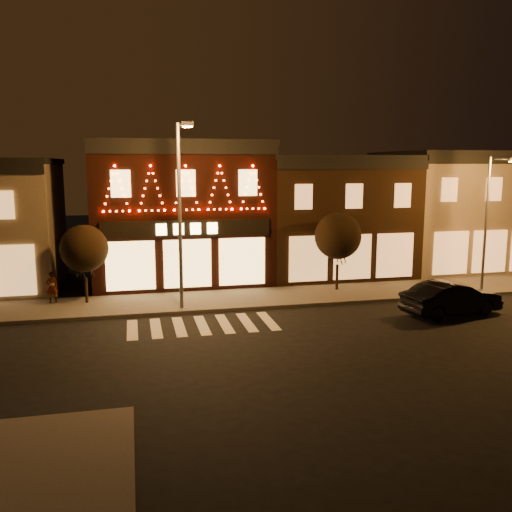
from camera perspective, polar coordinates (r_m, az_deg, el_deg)
name	(u,v)px	position (r m, az deg, el deg)	size (l,w,h in m)	color
ground	(216,356)	(20.50, -4.18, -10.38)	(120.00, 120.00, 0.00)	black
sidewalk_far	(231,299)	(28.34, -2.65, -4.55)	(44.00, 4.00, 0.15)	#47423D
building_pulp	(180,212)	(33.28, -7.96, 4.61)	(10.20, 8.34, 8.30)	black
building_right_a	(329,215)	(35.43, 7.59, 4.26)	(9.20, 8.28, 7.50)	#342012
building_right_b	(454,210)	(39.47, 19.97, 4.53)	(9.20, 8.28, 7.80)	#706050
streetlamp_mid	(181,202)	(25.56, -7.86, 5.60)	(0.65, 2.00, 8.70)	#59595E
streetlamp_right	(490,214)	(31.62, 23.22, 4.06)	(0.57, 1.65, 7.20)	#59595E
tree_left	(84,248)	(28.18, -17.51, 0.75)	(2.34, 2.34, 3.91)	black
tree_right	(338,236)	(30.05, 8.56, 2.08)	(2.54, 2.54, 4.25)	black
dark_sedan	(451,298)	(27.17, 19.72, -4.18)	(1.68, 4.82, 1.59)	black
pedestrian	(52,287)	(29.06, -20.53, -3.06)	(0.58, 0.38, 1.58)	gray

